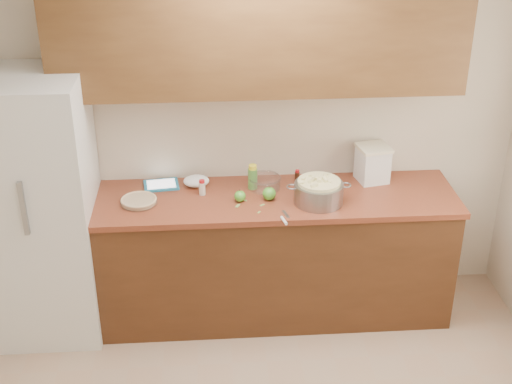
{
  "coord_description": "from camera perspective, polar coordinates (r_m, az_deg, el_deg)",
  "views": [
    {
      "loc": [
        -0.33,
        -2.72,
        3.11
      ],
      "look_at": [
        -0.03,
        1.43,
        0.98
      ],
      "focal_mm": 50.0,
      "sensor_mm": 36.0,
      "label": 1
    }
  ],
  "objects": [
    {
      "name": "mixing_bowl",
      "position": [
        4.84,
        0.69,
        0.81
      ],
      "size": [
        0.23,
        0.23,
        0.08
      ],
      "rotation": [
        0.0,
        0.0,
        -0.05
      ],
      "color": "silver",
      "rests_on": "counter_run"
    },
    {
      "name": "peel_c",
      "position": [
        4.7,
        -0.91,
        -0.66
      ],
      "size": [
        0.03,
        0.03,
        0.0
      ],
      "primitive_type": "cube",
      "rotation": [
        0.0,
        0.0,
        2.46
      ],
      "color": "#88B055",
      "rests_on": "counter_run"
    },
    {
      "name": "tablet",
      "position": [
        4.93,
        -7.59,
        0.57
      ],
      "size": [
        0.25,
        0.21,
        0.02
      ],
      "rotation": [
        0.0,
        0.0,
        0.12
      ],
      "color": "teal",
      "rests_on": "counter_run"
    },
    {
      "name": "vanilla_bottle",
      "position": [
        4.92,
        3.31,
        1.23
      ],
      "size": [
        0.03,
        0.03,
        0.1
      ],
      "rotation": [
        0.0,
        0.0,
        0.37
      ],
      "color": "black",
      "rests_on": "counter_run"
    },
    {
      "name": "paper_towel",
      "position": [
        4.89,
        -4.8,
        0.88
      ],
      "size": [
        0.18,
        0.15,
        0.07
      ],
      "primitive_type": "ellipsoid",
      "rotation": [
        0.0,
        0.0,
        -0.01
      ],
      "color": "white",
      "rests_on": "counter_run"
    },
    {
      "name": "peel_a",
      "position": [
        4.64,
        0.51,
        -1.04
      ],
      "size": [
        0.04,
        0.03,
        0.0
      ],
      "primitive_type": "cube",
      "rotation": [
        0.0,
        0.0,
        0.57
      ],
      "color": "#88B055",
      "rests_on": "counter_run"
    },
    {
      "name": "room_shell",
      "position": [
        3.29,
        2.36,
        -6.33
      ],
      "size": [
        3.6,
        3.6,
        3.6
      ],
      "color": "tan",
      "rests_on": "ground"
    },
    {
      "name": "fridge",
      "position": [
        4.84,
        -16.88,
        -1.31
      ],
      "size": [
        0.7,
        0.7,
        1.8
      ],
      "primitive_type": "cube",
      "color": "silver",
      "rests_on": "ground"
    },
    {
      "name": "paring_knife",
      "position": [
        4.46,
        2.27,
        -2.22
      ],
      "size": [
        0.06,
        0.19,
        0.02
      ],
      "rotation": [
        0.0,
        0.0,
        0.23
      ],
      "color": "gray",
      "rests_on": "counter_run"
    },
    {
      "name": "upper_cabinets",
      "position": [
        4.52,
        0.22,
        12.24
      ],
      "size": [
        2.6,
        0.34,
        0.7
      ],
      "primitive_type": "cube",
      "color": "brown",
      "rests_on": "room_shell"
    },
    {
      "name": "apple_left",
      "position": [
        4.67,
        -1.29,
        -0.33
      ],
      "size": [
        0.08,
        0.08,
        0.09
      ],
      "color": "#4B9F2C",
      "rests_on": "counter_run"
    },
    {
      "name": "pie",
      "position": [
        4.71,
        -9.35,
        -0.71
      ],
      "size": [
        0.24,
        0.24,
        0.04
      ],
      "rotation": [
        0.0,
        0.0,
        0.3
      ],
      "color": "silver",
      "rests_on": "counter_run"
    },
    {
      "name": "counter_run",
      "position": [
        4.98,
        0.33,
        -5.05
      ],
      "size": [
        2.64,
        0.68,
        0.92
      ],
      "color": "#4E2A15",
      "rests_on": "ground"
    },
    {
      "name": "apple_center",
      "position": [
        4.69,
        1.06,
        -0.13
      ],
      "size": [
        0.09,
        0.09,
        0.1
      ],
      "color": "#4B9F2C",
      "rests_on": "counter_run"
    },
    {
      "name": "flour_canister",
      "position": [
        4.98,
        9.31,
        2.29
      ],
      "size": [
        0.25,
        0.25,
        0.26
      ],
      "rotation": [
        0.0,
        0.0,
        0.21
      ],
      "color": "white",
      "rests_on": "counter_run"
    },
    {
      "name": "peel_d",
      "position": [
        4.63,
        -1.48,
        -1.11
      ],
      "size": [
        0.04,
        0.05,
        0.0
      ],
      "primitive_type": "cube",
      "rotation": [
        0.0,
        0.0,
        1.11
      ],
      "color": "#88B055",
      "rests_on": "counter_run"
    },
    {
      "name": "colander",
      "position": [
        4.66,
        5.04,
        0.01
      ],
      "size": [
        0.42,
        0.32,
        0.16
      ],
      "rotation": [
        0.0,
        0.0,
        -0.19
      ],
      "color": "gray",
      "rests_on": "counter_run"
    },
    {
      "name": "lemon_bottle",
      "position": [
        4.82,
        -0.27,
        1.2
      ],
      "size": [
        0.06,
        0.06,
        0.17
      ],
      "rotation": [
        0.0,
        0.0,
        -0.35
      ],
      "color": "#4C8C38",
      "rests_on": "counter_run"
    },
    {
      "name": "cinnamon_shaker",
      "position": [
        4.76,
        -4.33,
        0.35
      ],
      "size": [
        0.04,
        0.04,
        0.11
      ],
      "rotation": [
        0.0,
        0.0,
        -0.25
      ],
      "color": "beige",
      "rests_on": "counter_run"
    },
    {
      "name": "peel_b",
      "position": [
        4.55,
        0.24,
        -1.63
      ],
      "size": [
        0.03,
        0.03,
        0.0
      ],
      "primitive_type": "cube",
      "rotation": [
        0.0,
        0.0,
        1.0
      ],
      "color": "#88B055",
      "rests_on": "counter_run"
    }
  ]
}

